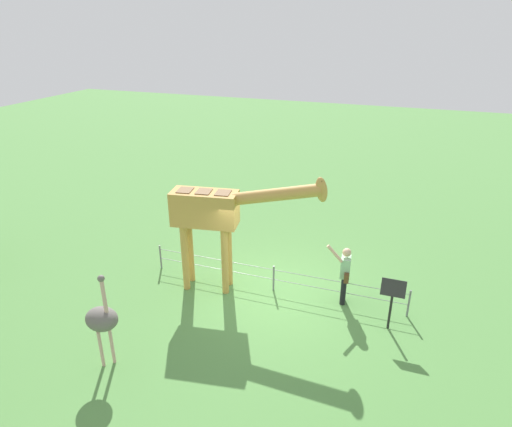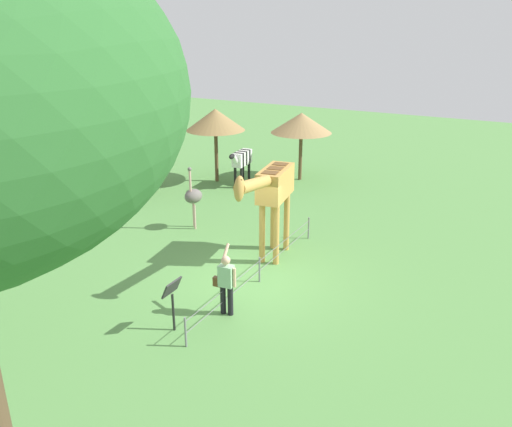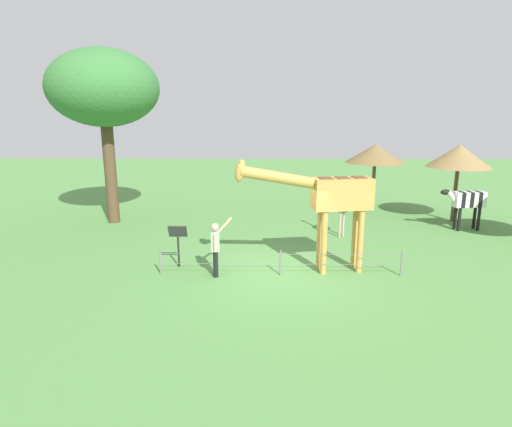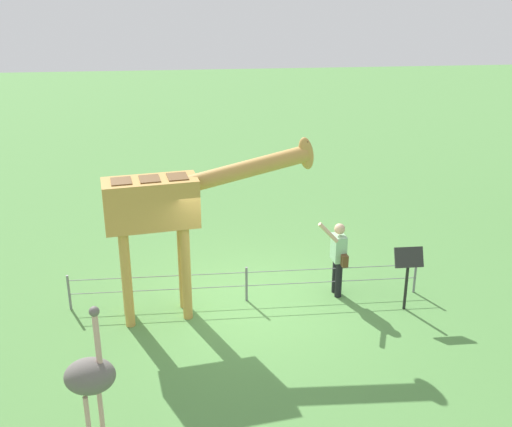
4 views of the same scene
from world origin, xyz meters
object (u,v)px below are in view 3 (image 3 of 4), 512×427
Objects in this scene: giraffe at (330,198)px; info_sign at (178,237)px; visitor at (216,246)px; shade_hut_near at (459,156)px; shade_hut_aside at (375,154)px; zebra at (467,201)px; tree_east at (104,89)px; ostrich at (342,206)px.

info_sign is at bearing -3.58° from giraffe.
shade_hut_near is at bearing -146.37° from visitor.
shade_hut_aside is at bearing -112.56° from giraffe.
giraffe is at bearing 36.57° from zebra.
tree_east reaches higher than info_sign.
tree_east is (14.57, 0.35, 2.69)m from shade_hut_near.
tree_east is (5.02, -6.01, 4.59)m from visitor.
giraffe is at bearing 67.44° from shade_hut_aside.
shade_hut_aside is 12.19m from tree_east.
visitor is (3.28, 0.42, -1.33)m from giraffe.
shade_hut_near is (-0.11, -1.36, 1.64)m from zebra.
zebra is 0.55× the size of shade_hut_near.
shade_hut_aside is 2.38× the size of info_sign.
giraffe is 3.57m from visitor.
zebra is 1.38× the size of info_sign.
shade_hut_aside is (2.85, -3.41, 1.53)m from zebra.
ostrich is 1.70× the size of info_sign.
ostrich is at bearing -106.52° from giraffe.
giraffe reaches higher than ostrich.
shade_hut_near is 0.46× the size of tree_east.
giraffe is at bearing 146.06° from tree_east.
info_sign is at bearing 30.50° from ostrich.
info_sign is (4.50, -0.28, -1.29)m from giraffe.
shade_hut_aside is at bearing -168.33° from tree_east.
visitor is at bearing 129.85° from tree_east.
tree_east is (8.30, -5.58, 3.25)m from giraffe.
info_sign is (5.55, 3.27, -0.23)m from ostrich.
shade_hut_aside is (-2.26, -4.43, 1.52)m from ostrich.
giraffe is 1.28× the size of shade_hut_aside.
zebra is (-6.17, -4.58, -1.07)m from giraffe.
zebra is 15.14m from tree_east.
tree_east is (9.35, -2.03, 4.31)m from ostrich.
giraffe is 2.35× the size of visitor.
ostrich is 5.20m from shade_hut_aside.
zebra is 0.26× the size of tree_east.
tree_east is at bearing -54.39° from info_sign.
tree_east reaches higher than visitor.
shade_hut_aside is (-6.60, -8.41, 1.79)m from visitor.
ostrich is at bearing 24.52° from shade_hut_near.
ostrich is at bearing -137.48° from visitor.
ostrich is 5.96m from shade_hut_near.
shade_hut_near is 2.49× the size of info_sign.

